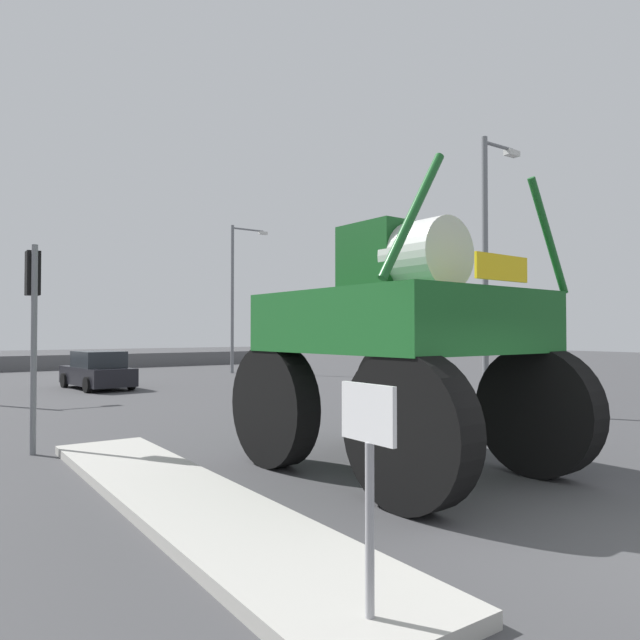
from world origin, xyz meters
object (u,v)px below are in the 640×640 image
(oversize_sprayer, at_px, (401,342))
(traffic_signal_near_right, at_px, (394,330))
(traffic_signal_near_left, at_px, (33,301))
(streetlight_near_right, at_px, (488,260))
(lane_arrow_sign, at_px, (369,456))
(sedan_ahead, at_px, (98,371))
(streetlight_far_right, at_px, (235,290))

(oversize_sprayer, height_order, traffic_signal_near_right, oversize_sprayer)
(traffic_signal_near_left, height_order, streetlight_near_right, streetlight_near_right)
(traffic_signal_near_left, bearing_deg, lane_arrow_sign, -83.16)
(sedan_ahead, distance_m, traffic_signal_near_left, 12.99)
(lane_arrow_sign, relative_size, traffic_signal_near_left, 0.44)
(lane_arrow_sign, distance_m, streetlight_near_right, 13.25)
(streetlight_near_right, bearing_deg, streetlight_far_right, 86.36)
(oversize_sprayer, distance_m, sedan_ahead, 17.20)
(traffic_signal_near_left, bearing_deg, oversize_sprayer, -46.45)
(traffic_signal_near_left, bearing_deg, streetlight_far_right, 53.38)
(lane_arrow_sign, relative_size, oversize_sprayer, 0.33)
(traffic_signal_near_right, bearing_deg, lane_arrow_sign, -133.17)
(lane_arrow_sign, height_order, sedan_ahead, lane_arrow_sign)
(traffic_signal_near_left, height_order, traffic_signal_near_right, traffic_signal_near_left)
(streetlight_near_right, relative_size, streetlight_far_right, 0.95)
(traffic_signal_near_right, height_order, streetlight_near_right, streetlight_near_right)
(traffic_signal_near_left, distance_m, streetlight_near_right, 11.77)
(traffic_signal_near_left, bearing_deg, traffic_signal_near_right, 0.07)
(streetlight_near_right, height_order, streetlight_far_right, streetlight_far_right)
(traffic_signal_near_right, distance_m, streetlight_far_right, 17.71)
(streetlight_far_right, bearing_deg, traffic_signal_near_right, -101.87)
(oversize_sprayer, height_order, streetlight_far_right, streetlight_far_right)
(lane_arrow_sign, bearing_deg, oversize_sprayer, 44.41)
(lane_arrow_sign, xyz_separation_m, sedan_ahead, (3.10, 20.78, -0.63))
(traffic_signal_near_left, bearing_deg, streetlight_near_right, -6.21)
(streetlight_near_right, bearing_deg, oversize_sprayer, -151.31)
(oversize_sprayer, relative_size, traffic_signal_near_right, 1.66)
(lane_arrow_sign, relative_size, streetlight_near_right, 0.22)
(sedan_ahead, height_order, streetlight_near_right, streetlight_near_right)
(lane_arrow_sign, height_order, streetlight_far_right, streetlight_far_right)
(sedan_ahead, xyz_separation_m, traffic_signal_near_left, (-4.14, -12.12, 2.15))
(traffic_signal_near_right, distance_m, streetlight_near_right, 3.42)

